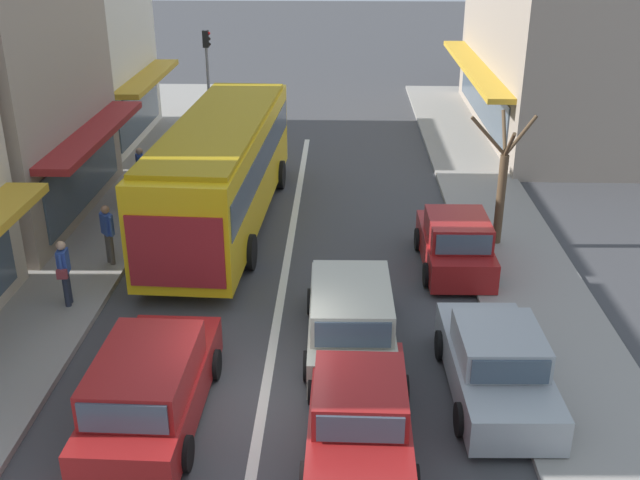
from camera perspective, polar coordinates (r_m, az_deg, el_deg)
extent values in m
plane|color=#3F3F42|center=(14.88, -4.30, -12.00)|extent=(140.00, 140.00, 0.00)
cube|color=silver|center=(18.26, -3.04, -4.64)|extent=(0.20, 28.00, 0.01)
cube|color=gray|center=(21.59, -20.89, -1.39)|extent=(5.20, 44.00, 0.14)
cube|color=gray|center=(20.51, 14.97, -1.95)|extent=(2.80, 44.00, 0.12)
cube|color=maroon|center=(23.16, -16.94, 7.78)|extent=(1.10, 7.26, 0.20)
cube|color=#425160|center=(23.66, -17.54, 4.73)|extent=(0.06, 6.31, 1.80)
cube|color=silver|center=(31.80, -20.31, 13.11)|extent=(7.03, 7.36, 7.14)
cube|color=gold|center=(30.73, -13.05, 11.97)|extent=(1.10, 6.78, 0.20)
cube|color=#425160|center=(31.11, -13.59, 9.59)|extent=(0.06, 5.89, 1.80)
cube|color=gray|center=(33.51, 19.94, 15.33)|extent=(8.19, 13.55, 9.07)
cube|color=gold|center=(32.73, 11.71, 12.78)|extent=(1.10, 12.47, 0.20)
cube|color=#425160|center=(33.06, 12.25, 10.53)|extent=(0.06, 10.84, 1.80)
cube|color=yellow|center=(22.18, -7.44, 5.39)|extent=(3.01, 10.91, 2.70)
cube|color=#425160|center=(22.05, -7.50, 6.38)|extent=(3.03, 10.48, 0.90)
cube|color=maroon|center=(17.34, -10.93, -0.94)|extent=(2.25, 0.17, 1.76)
cube|color=#AF890F|center=(21.78, -7.64, 8.91)|extent=(2.85, 10.04, 0.12)
cylinder|color=black|center=(25.94, -8.55, 5.08)|extent=(0.31, 0.97, 0.96)
cylinder|color=black|center=(25.50, -3.04, 4.99)|extent=(0.31, 0.97, 0.96)
cylinder|color=black|center=(20.26, -12.37, -0.69)|extent=(0.31, 0.97, 0.96)
cylinder|color=black|center=(19.70, -5.38, -0.94)|extent=(0.31, 0.97, 0.96)
cube|color=maroon|center=(13.44, 2.99, -13.74)|extent=(1.76, 4.22, 0.72)
cube|color=maroon|center=(12.96, 3.06, -11.69)|extent=(1.58, 1.82, 0.60)
cube|color=#425160|center=(13.72, 3.03, -9.46)|extent=(1.44, 0.07, 0.51)
cube|color=#425160|center=(12.23, 3.09, -14.20)|extent=(1.40, 0.07, 0.48)
cylinder|color=black|center=(14.58, -0.51, -11.27)|extent=(0.19, 0.62, 0.62)
cylinder|color=black|center=(14.61, 6.38, -11.36)|extent=(0.19, 0.62, 0.62)
cube|color=maroon|center=(14.41, -12.57, -11.40)|extent=(1.86, 4.54, 0.76)
cube|color=maroon|center=(13.73, -13.21, -9.77)|extent=(1.70, 2.64, 0.68)
cube|color=#425160|center=(14.80, -11.86, -6.98)|extent=(1.51, 0.09, 0.58)
cube|color=#425160|center=(12.71, -14.80, -13.02)|extent=(1.48, 0.09, 0.54)
cylinder|color=black|center=(15.83, -14.37, -9.00)|extent=(0.19, 0.62, 0.62)
cylinder|color=black|center=(15.41, -8.02, -9.39)|extent=(0.19, 0.62, 0.62)
cylinder|color=black|center=(13.77, -17.61, -15.00)|extent=(0.19, 0.62, 0.62)
cylinder|color=black|center=(13.29, -10.20, -15.72)|extent=(0.19, 0.62, 0.62)
cube|color=#B7B29E|center=(16.27, 2.33, -6.36)|extent=(1.83, 4.53, 0.76)
cube|color=#B7B29E|center=(15.61, 2.40, -4.72)|extent=(1.68, 2.63, 0.68)
cube|color=#425160|center=(16.78, 2.30, -2.57)|extent=(1.51, 0.08, 0.58)
cube|color=#425160|center=(14.46, 2.53, -7.22)|extent=(1.48, 0.08, 0.54)
cylinder|color=black|center=(17.55, -0.66, -4.72)|extent=(0.19, 0.62, 0.62)
cylinder|color=black|center=(17.59, 5.10, -4.74)|extent=(0.19, 0.62, 0.62)
cylinder|color=black|center=(15.23, -0.92, -9.57)|extent=(0.19, 0.62, 0.62)
cylinder|color=black|center=(15.28, 5.78, -9.58)|extent=(0.19, 0.62, 0.62)
cube|color=#9EA3A8|center=(15.11, 13.19, -9.68)|extent=(1.83, 4.24, 0.72)
cube|color=#9EA3A8|center=(14.68, 13.51, -7.74)|extent=(1.61, 1.84, 0.60)
cube|color=#425160|center=(15.45, 12.79, -5.97)|extent=(1.44, 0.10, 0.51)
cube|color=#425160|center=(13.93, 14.32, -9.71)|extent=(1.41, 0.10, 0.48)
cylinder|color=black|center=(16.10, 9.18, -7.90)|extent=(0.20, 0.62, 0.62)
cylinder|color=black|center=(16.45, 15.17, -7.74)|extent=(0.20, 0.62, 0.62)
cylinder|color=black|center=(14.05, 10.68, -13.29)|extent=(0.20, 0.62, 0.62)
cylinder|color=black|center=(14.45, 17.58, -12.93)|extent=(0.20, 0.62, 0.62)
cube|color=maroon|center=(20.01, 10.19, -0.70)|extent=(1.69, 3.72, 0.76)
cube|color=maroon|center=(19.46, 10.46, 0.81)|extent=(1.55, 1.92, 0.64)
cube|color=#425160|center=(20.35, 10.06, 1.88)|extent=(1.40, 0.08, 0.54)
cube|color=#425160|center=(18.58, 10.91, -0.35)|extent=(1.37, 0.08, 0.51)
cylinder|color=black|center=(20.98, 7.50, 0.05)|extent=(0.19, 0.62, 0.62)
cylinder|color=black|center=(21.23, 11.90, 0.02)|extent=(0.19, 0.62, 0.62)
cylinder|color=black|center=(18.99, 8.18, -2.65)|extent=(0.19, 0.62, 0.62)
cylinder|color=black|center=(19.26, 13.03, -2.64)|extent=(0.19, 0.62, 0.62)
cylinder|color=gray|center=(32.53, -8.51, 11.86)|extent=(0.12, 0.12, 4.20)
cube|color=black|center=(32.23, -8.70, 14.90)|extent=(0.24, 0.24, 0.68)
sphere|color=red|center=(32.17, -8.48, 15.32)|extent=(0.13, 0.13, 0.13)
sphere|color=black|center=(32.20, -8.45, 14.93)|extent=(0.13, 0.13, 0.13)
sphere|color=black|center=(32.23, -8.43, 14.54)|extent=(0.13, 0.13, 0.13)
cylinder|color=brown|center=(21.23, 13.57, 2.86)|extent=(0.24, 0.24, 2.67)
cylinder|color=brown|center=(21.02, 13.86, 7.95)|extent=(0.10, 0.83, 1.10)
cylinder|color=brown|center=(20.74, 15.05, 7.69)|extent=(0.81, 0.10, 1.14)
cylinder|color=brown|center=(20.31, 14.25, 7.05)|extent=(0.10, 0.90, 0.89)
cylinder|color=brown|center=(20.57, 12.72, 7.71)|extent=(1.04, 0.10, 1.10)
cylinder|color=#232838|center=(18.66, -18.65, -3.37)|extent=(0.14, 0.14, 0.84)
cylinder|color=#232838|center=(18.51, -18.76, -3.62)|extent=(0.14, 0.14, 0.84)
cube|color=#3351A8|center=(18.29, -18.99, -1.55)|extent=(0.26, 0.38, 0.56)
sphere|color=tan|center=(18.13, -19.16, -0.40)|extent=(0.22, 0.22, 0.22)
cylinder|color=#3351A8|center=(18.50, -18.83, -1.23)|extent=(0.09, 0.09, 0.54)
cylinder|color=#3351A8|center=(18.08, -19.15, -1.87)|extent=(0.09, 0.09, 0.54)
cube|color=maroon|center=(18.09, -19.06, -2.48)|extent=(0.25, 0.13, 0.22)
cylinder|color=#4C4742|center=(24.96, -13.33, 4.14)|extent=(0.14, 0.14, 0.84)
cylinder|color=#4C4742|center=(25.13, -13.42, 4.26)|extent=(0.14, 0.14, 0.84)
cube|color=#3351A8|center=(24.83, -13.52, 5.72)|extent=(0.36, 0.42, 0.56)
sphere|color=tan|center=(24.71, -13.61, 6.60)|extent=(0.22, 0.22, 0.22)
cylinder|color=#3351A8|center=(24.60, -13.40, 5.57)|extent=(0.09, 0.09, 0.54)
cylinder|color=#3351A8|center=(25.05, -13.65, 5.87)|extent=(0.09, 0.09, 0.54)
cylinder|color=#4C4742|center=(20.48, -15.82, -0.54)|extent=(0.14, 0.14, 0.84)
cylinder|color=#4C4742|center=(20.32, -15.61, -0.71)|extent=(0.14, 0.14, 0.84)
cube|color=#3351A8|center=(20.13, -15.93, 1.19)|extent=(0.40, 0.42, 0.56)
sphere|color=#9E7051|center=(19.99, -16.06, 2.25)|extent=(0.22, 0.22, 0.22)
cylinder|color=#3351A8|center=(20.34, -16.21, 1.39)|extent=(0.09, 0.09, 0.54)
cylinder|color=#3351A8|center=(19.93, -15.64, 0.99)|extent=(0.09, 0.09, 0.54)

